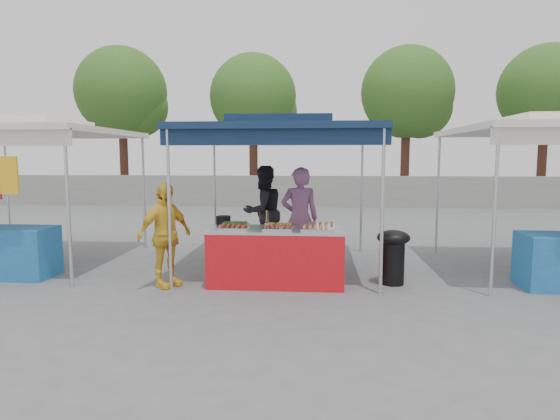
# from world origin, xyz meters

# --- Properties ---
(ground_plane) EXTENTS (80.00, 80.00, 0.00)m
(ground_plane) POSITION_xyz_m (0.00, 0.00, 0.00)
(ground_plane) COLOR #5F6062
(back_wall) EXTENTS (40.00, 0.25, 1.20)m
(back_wall) POSITION_xyz_m (0.00, 11.00, 0.60)
(back_wall) COLOR gray
(back_wall) RESTS_ON ground_plane
(main_canopy) EXTENTS (3.20, 3.20, 2.57)m
(main_canopy) POSITION_xyz_m (0.00, 0.97, 2.37)
(main_canopy) COLOR silver
(main_canopy) RESTS_ON ground_plane
(neighbor_stall_left) EXTENTS (3.20, 3.20, 2.57)m
(neighbor_stall_left) POSITION_xyz_m (-4.50, 0.57, 1.60)
(neighbor_stall_left) COLOR silver
(neighbor_stall_left) RESTS_ON ground_plane
(tree_0) EXTENTS (3.86, 3.86, 6.64)m
(tree_0) POSITION_xyz_m (-7.70, 13.08, 4.54)
(tree_0) COLOR #45251A
(tree_0) RESTS_ON ground_plane
(tree_1) EXTENTS (3.67, 3.64, 6.25)m
(tree_1) POSITION_xyz_m (-1.97, 13.04, 4.27)
(tree_1) COLOR #45251A
(tree_1) RESTS_ON ground_plane
(tree_2) EXTENTS (3.75, 3.73, 6.42)m
(tree_2) POSITION_xyz_m (4.39, 12.92, 4.39)
(tree_2) COLOR #45251A
(tree_2) RESTS_ON ground_plane
(tree_3) EXTENTS (3.78, 3.77, 6.48)m
(tree_3) POSITION_xyz_m (10.04, 13.30, 4.43)
(tree_3) COLOR #45251A
(tree_3) RESTS_ON ground_plane
(vendor_table) EXTENTS (2.00, 0.80, 0.85)m
(vendor_table) POSITION_xyz_m (0.00, -0.10, 0.43)
(vendor_table) COLOR red
(vendor_table) RESTS_ON ground_plane
(food_tray_fl) EXTENTS (0.42, 0.30, 0.07)m
(food_tray_fl) POSITION_xyz_m (-0.61, -0.33, 0.88)
(food_tray_fl) COLOR silver
(food_tray_fl) RESTS_ON vendor_table
(food_tray_fm) EXTENTS (0.42, 0.30, 0.07)m
(food_tray_fm) POSITION_xyz_m (0.04, -0.34, 0.88)
(food_tray_fm) COLOR silver
(food_tray_fm) RESTS_ON vendor_table
(food_tray_fr) EXTENTS (0.42, 0.30, 0.07)m
(food_tray_fr) POSITION_xyz_m (0.59, -0.34, 0.88)
(food_tray_fr) COLOR silver
(food_tray_fr) RESTS_ON vendor_table
(food_tray_bl) EXTENTS (0.42, 0.30, 0.07)m
(food_tray_bl) POSITION_xyz_m (-0.65, 0.00, 0.88)
(food_tray_bl) COLOR silver
(food_tray_bl) RESTS_ON vendor_table
(food_tray_bm) EXTENTS (0.42, 0.30, 0.07)m
(food_tray_bm) POSITION_xyz_m (0.04, -0.00, 0.88)
(food_tray_bm) COLOR silver
(food_tray_bm) RESTS_ON vendor_table
(food_tray_br) EXTENTS (0.42, 0.30, 0.07)m
(food_tray_br) POSITION_xyz_m (0.66, -0.04, 0.88)
(food_tray_br) COLOR silver
(food_tray_br) RESTS_ON vendor_table
(cooking_pot) EXTENTS (0.23, 0.23, 0.13)m
(cooking_pot) POSITION_xyz_m (-0.88, 0.27, 0.92)
(cooking_pot) COLOR black
(cooking_pot) RESTS_ON vendor_table
(skewer_cup) EXTENTS (0.08, 0.08, 0.10)m
(skewer_cup) POSITION_xyz_m (-0.12, -0.29, 0.90)
(skewer_cup) COLOR silver
(skewer_cup) RESTS_ON vendor_table
(wok_burner) EXTENTS (0.49, 0.49, 0.83)m
(wok_burner) POSITION_xyz_m (1.75, 0.04, 0.49)
(wok_burner) COLOR black
(wok_burner) RESTS_ON ground_plane
(crate_left) EXTENTS (0.48, 0.34, 0.29)m
(crate_left) POSITION_xyz_m (-0.27, 0.65, 0.14)
(crate_left) COLOR #1543AC
(crate_left) RESTS_ON ground_plane
(crate_right) EXTENTS (0.44, 0.31, 0.27)m
(crate_right) POSITION_xyz_m (0.19, 0.70, 0.13)
(crate_right) COLOR #1543AC
(crate_right) RESTS_ON ground_plane
(crate_stacked) EXTENTS (0.44, 0.31, 0.26)m
(crate_stacked) POSITION_xyz_m (0.19, 0.70, 0.40)
(crate_stacked) COLOR #1543AC
(crate_stacked) RESTS_ON crate_right
(vendor_woman) EXTENTS (0.68, 0.49, 1.74)m
(vendor_woman) POSITION_xyz_m (0.31, 0.91, 0.87)
(vendor_woman) COLOR #925D8A
(vendor_woman) RESTS_ON ground_plane
(helper_man) EXTENTS (1.08, 1.06, 1.75)m
(helper_man) POSITION_xyz_m (-0.41, 1.81, 0.88)
(helper_man) COLOR black
(helper_man) RESTS_ON ground_plane
(customer_person) EXTENTS (0.84, 0.96, 1.55)m
(customer_person) POSITION_xyz_m (-1.62, -0.37, 0.77)
(customer_person) COLOR yellow
(customer_person) RESTS_ON ground_plane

